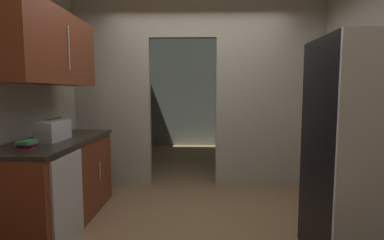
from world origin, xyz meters
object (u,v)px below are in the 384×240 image
(boombox, at_px, (54,131))
(book_stack, at_px, (27,145))
(dishwasher, at_px, (68,201))
(refrigerator, at_px, (371,152))

(boombox, distance_m, book_stack, 0.44)
(dishwasher, bearing_deg, boombox, 128.05)
(refrigerator, height_order, book_stack, refrigerator)
(refrigerator, height_order, boombox, refrigerator)
(dishwasher, distance_m, boombox, 0.75)
(refrigerator, xyz_separation_m, book_stack, (-2.82, 0.09, 0.03))
(dishwasher, xyz_separation_m, boombox, (-0.30, 0.38, 0.58))
(dishwasher, xyz_separation_m, book_stack, (-0.31, -0.06, 0.52))
(refrigerator, relative_size, boombox, 4.26)
(dishwasher, height_order, book_stack, book_stack)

